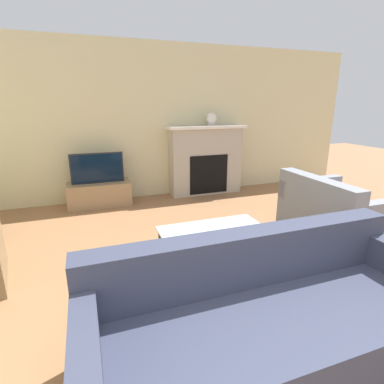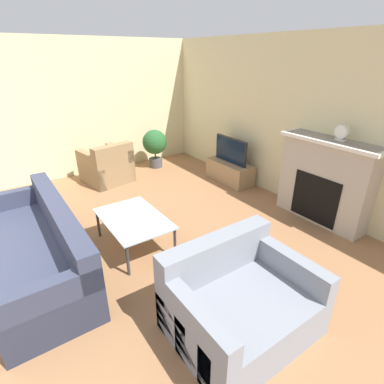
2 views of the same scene
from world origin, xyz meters
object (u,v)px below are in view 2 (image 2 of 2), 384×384
couch_sectional (38,251)px  couch_loveseat (239,303)px  mantel_clock (342,132)px  tv (231,150)px  potted_plant (155,144)px  armchair_by_window (107,168)px  coffee_table (133,220)px

couch_sectional → couch_loveseat: same height
mantel_clock → couch_loveseat: bearing=-74.0°
tv → mantel_clock: 2.22m
couch_loveseat → potted_plant: bearing=71.1°
tv → couch_sectional: 3.83m
couch_sectional → armchair_by_window: size_ratio=2.44×
armchair_by_window → couch_sectional: bearing=42.9°
couch_loveseat → potted_plant: (-4.40, 1.51, 0.25)m
tv → couch_loveseat: size_ratio=0.67×
armchair_by_window → potted_plant: 1.26m
tv → potted_plant: bearing=-152.8°
potted_plant → mantel_clock: mantel_clock is taller
potted_plant → coffee_table: bearing=-33.5°
armchair_by_window → potted_plant: potted_plant is taller
tv → coffee_table: tv is taller
potted_plant → mantel_clock: size_ratio=3.80×
potted_plant → mantel_clock: (3.70, 0.95, 0.87)m
tv → coffee_table: 2.77m
armchair_by_window → potted_plant: bearing=-179.8°
couch_sectional → mantel_clock: 4.18m
armchair_by_window → coffee_table: (2.39, -0.52, 0.09)m
couch_sectional → coffee_table: bearing=82.8°
tv → mantel_clock: size_ratio=3.76×
couch_loveseat → mantel_clock: mantel_clock is taller
tv → mantel_clock: (2.08, 0.12, 0.75)m
coffee_table → potted_plant: size_ratio=1.28×
couch_sectional → mantel_clock: mantel_clock is taller
tv → couch_sectional: tv is taller
couch_sectional → mantel_clock: size_ratio=10.54×
tv → armchair_by_window: (-1.39, -2.05, -0.35)m
couch_sectional → couch_loveseat: bearing=35.5°
couch_loveseat → couch_sectional: bearing=125.5°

